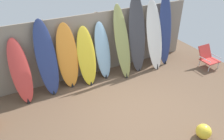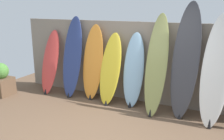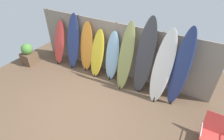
# 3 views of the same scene
# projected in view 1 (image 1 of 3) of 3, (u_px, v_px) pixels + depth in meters

# --- Properties ---
(ground) EXTENTS (7.68, 7.68, 0.00)m
(ground) POSITION_uv_depth(u_px,v_px,m) (134.00, 109.00, 5.17)
(ground) COLOR brown
(fence_back) EXTENTS (6.08, 0.11, 1.80)m
(fence_back) POSITION_uv_depth(u_px,v_px,m) (98.00, 44.00, 6.24)
(fence_back) COLOR gray
(fence_back) RESTS_ON ground
(surfboard_red_0) EXTENTS (0.47, 0.62, 1.56)m
(surfboard_red_0) POSITION_uv_depth(u_px,v_px,m) (21.00, 72.00, 5.17)
(surfboard_red_0) COLOR #D13D38
(surfboard_red_0) RESTS_ON ground
(surfboard_navy_1) EXTENTS (0.51, 0.54, 1.90)m
(surfboard_navy_1) POSITION_uv_depth(u_px,v_px,m) (47.00, 59.00, 5.35)
(surfboard_navy_1) COLOR navy
(surfboard_navy_1) RESTS_ON ground
(surfboard_orange_2) EXTENTS (0.57, 0.42, 1.73)m
(surfboard_orange_2) POSITION_uv_depth(u_px,v_px,m) (68.00, 57.00, 5.64)
(surfboard_orange_2) COLOR orange
(surfboard_orange_2) RESTS_ON ground
(surfboard_yellow_3) EXTENTS (0.52, 0.57, 1.57)m
(surfboard_yellow_3) POSITION_uv_depth(u_px,v_px,m) (87.00, 57.00, 5.81)
(surfboard_yellow_3) COLOR yellow
(surfboard_yellow_3) RESTS_ON ground
(surfboard_skyblue_4) EXTENTS (0.48, 0.50, 1.59)m
(surfboard_skyblue_4) POSITION_uv_depth(u_px,v_px,m) (103.00, 51.00, 6.07)
(surfboard_skyblue_4) COLOR #8CB7D6
(surfboard_skyblue_4) RESTS_ON ground
(surfboard_olive_5) EXTENTS (0.45, 0.73, 2.00)m
(surfboard_olive_5) POSITION_uv_depth(u_px,v_px,m) (122.00, 43.00, 6.07)
(surfboard_olive_5) COLOR olive
(surfboard_olive_5) RESTS_ON ground
(surfboard_charcoal_6) EXTENTS (0.57, 0.60, 2.23)m
(surfboard_charcoal_6) POSITION_uv_depth(u_px,v_px,m) (137.00, 34.00, 6.29)
(surfboard_charcoal_6) COLOR #38383D
(surfboard_charcoal_6) RESTS_ON ground
(surfboard_white_7) EXTENTS (0.55, 0.76, 2.02)m
(surfboard_white_7) POSITION_uv_depth(u_px,v_px,m) (154.00, 36.00, 6.50)
(surfboard_white_7) COLOR white
(surfboard_white_7) RESTS_ON ground
(surfboard_navy_8) EXTENTS (0.50, 0.58, 2.18)m
(surfboard_navy_8) POSITION_uv_depth(u_px,v_px,m) (165.00, 30.00, 6.68)
(surfboard_navy_8) COLOR navy
(surfboard_navy_8) RESTS_ON ground
(beach_chair) EXTENTS (0.50, 0.58, 0.63)m
(beach_chair) POSITION_uv_depth(u_px,v_px,m) (208.00, 57.00, 6.80)
(beach_chair) COLOR silver
(beach_chair) RESTS_ON ground
(beach_ball) EXTENTS (0.31, 0.31, 0.31)m
(beach_ball) POSITION_uv_depth(u_px,v_px,m) (204.00, 131.00, 4.38)
(beach_ball) COLOR yellow
(beach_ball) RESTS_ON ground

